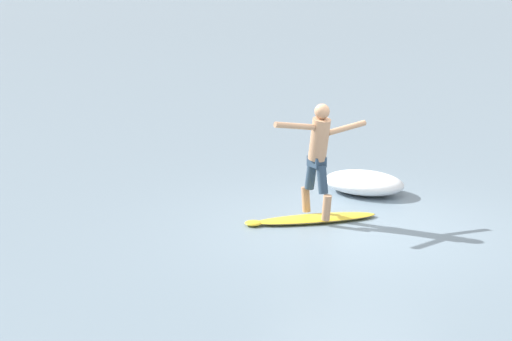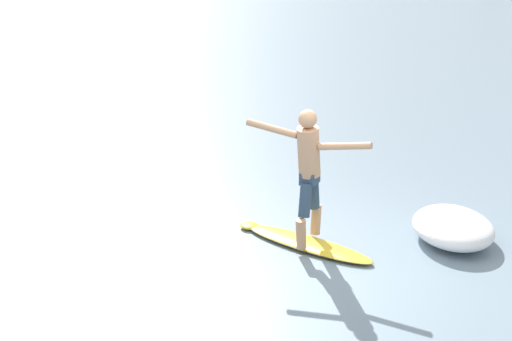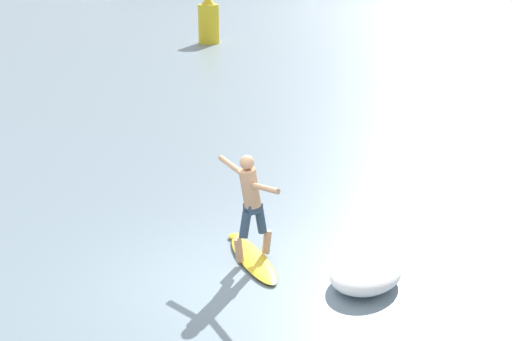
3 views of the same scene
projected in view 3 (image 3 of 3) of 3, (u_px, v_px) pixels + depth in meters
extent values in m
plane|color=gray|center=(236.00, 278.00, 11.34)|extent=(200.00, 200.00, 0.00)
ellipsoid|color=yellow|center=(253.00, 259.00, 11.89)|extent=(1.57, 1.86, 0.09)
ellipsoid|color=yellow|center=(236.00, 236.00, 12.80)|extent=(0.37, 0.38, 0.07)
ellipsoid|color=#2D2D33|center=(253.00, 259.00, 11.89)|extent=(1.59, 1.88, 0.04)
cone|color=black|center=(269.00, 286.00, 11.19)|extent=(0.07, 0.07, 0.14)
cone|color=black|center=(274.00, 281.00, 11.36)|extent=(0.07, 0.07, 0.14)
cone|color=black|center=(259.00, 284.00, 11.28)|extent=(0.07, 0.07, 0.14)
cylinder|color=tan|center=(239.00, 250.00, 11.66)|extent=(0.21, 0.22, 0.41)
cylinder|color=#2D4157|center=(245.00, 225.00, 11.60)|extent=(0.25, 0.27, 0.45)
cylinder|color=tan|center=(267.00, 242.00, 11.97)|extent=(0.21, 0.22, 0.41)
cylinder|color=#2D4157|center=(261.00, 221.00, 11.77)|extent=(0.25, 0.27, 0.45)
cube|color=#2D4157|center=(253.00, 208.00, 11.61)|extent=(0.31, 0.33, 0.16)
cylinder|color=tan|center=(250.00, 188.00, 11.46)|extent=(0.46, 0.48, 0.69)
sphere|color=tan|center=(247.00, 162.00, 11.30)|extent=(0.24, 0.24, 0.24)
cylinder|color=tan|center=(266.00, 188.00, 11.02)|extent=(0.61, 0.50, 0.21)
cylinder|color=tan|center=(231.00, 165.00, 11.74)|extent=(0.61, 0.48, 0.20)
cylinder|color=yellow|center=(209.00, 24.00, 36.48)|extent=(1.08, 1.08, 1.96)
cone|color=yellow|center=(208.00, 0.00, 36.10)|extent=(0.75, 0.75, 0.44)
ellipsoid|color=white|center=(366.00, 273.00, 11.05)|extent=(1.28, 1.62, 0.39)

